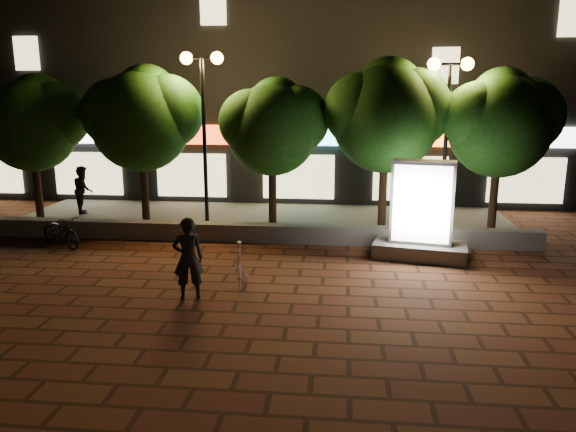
# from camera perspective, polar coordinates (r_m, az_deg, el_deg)

# --- Properties ---
(ground) EXTENTS (80.00, 80.00, 0.00)m
(ground) POSITION_cam_1_polar(r_m,az_deg,el_deg) (11.86, -7.41, -7.74)
(ground) COLOR #58301B
(ground) RESTS_ON ground
(retaining_wall) EXTENTS (16.00, 0.45, 0.50)m
(retaining_wall) POSITION_cam_1_polar(r_m,az_deg,el_deg) (15.52, -4.10, -1.73)
(retaining_wall) COLOR slate
(retaining_wall) RESTS_ON ground
(sidewalk) EXTENTS (16.00, 5.00, 0.08)m
(sidewalk) POSITION_cam_1_polar(r_m,az_deg,el_deg) (17.97, -2.73, -0.38)
(sidewalk) COLOR slate
(sidewalk) RESTS_ON ground
(building_block) EXTENTS (28.00, 8.12, 11.30)m
(building_block) POSITION_cam_1_polar(r_m,az_deg,el_deg) (23.94, -0.51, 14.88)
(building_block) COLOR black
(building_block) RESTS_ON ground
(tree_far_left) EXTENTS (3.36, 2.80, 4.63)m
(tree_far_left) POSITION_cam_1_polar(r_m,az_deg,el_deg) (18.88, -24.98, 9.08)
(tree_far_left) COLOR #301E12
(tree_far_left) RESTS_ON sidewalk
(tree_left) EXTENTS (3.60, 3.00, 4.89)m
(tree_left) POSITION_cam_1_polar(r_m,az_deg,el_deg) (17.37, -14.88, 10.11)
(tree_left) COLOR #301E12
(tree_left) RESTS_ON sidewalk
(tree_mid) EXTENTS (3.24, 2.70, 4.50)m
(tree_mid) POSITION_cam_1_polar(r_m,az_deg,el_deg) (16.41, -1.47, 9.59)
(tree_mid) COLOR #301E12
(tree_mid) RESTS_ON sidewalk
(tree_right) EXTENTS (3.72, 3.10, 5.07)m
(tree_right) POSITION_cam_1_polar(r_m,az_deg,el_deg) (16.31, 10.33, 10.60)
(tree_right) COLOR #301E12
(tree_right) RESTS_ON sidewalk
(tree_far_right) EXTENTS (3.48, 2.90, 4.76)m
(tree_far_right) POSITION_cam_1_polar(r_m,az_deg,el_deg) (16.87, 21.33, 9.34)
(tree_far_right) COLOR #301E12
(tree_far_right) RESTS_ON sidewalk
(street_lamp_left) EXTENTS (1.26, 0.36, 5.18)m
(street_lamp_left) POSITION_cam_1_polar(r_m,az_deg,el_deg) (16.52, -8.84, 12.29)
(street_lamp_left) COLOR black
(street_lamp_left) RESTS_ON sidewalk
(street_lamp_right) EXTENTS (1.26, 0.36, 4.98)m
(street_lamp_right) POSITION_cam_1_polar(r_m,az_deg,el_deg) (16.25, 16.35, 11.45)
(street_lamp_right) COLOR black
(street_lamp_right) RESTS_ON sidewalk
(ad_kiosk) EXTENTS (2.48, 1.58, 2.49)m
(ad_kiosk) POSITION_cam_1_polar(r_m,az_deg,el_deg) (14.18, 13.71, -0.33)
(ad_kiosk) COLOR slate
(ad_kiosk) RESTS_ON ground
(scooter_pink) EXTENTS (0.70, 1.56, 0.91)m
(scooter_pink) POSITION_cam_1_polar(r_m,az_deg,el_deg) (12.06, -5.06, -5.04)
(scooter_pink) COLOR #C6849B
(scooter_pink) RESTS_ON ground
(rider) EXTENTS (0.72, 0.59, 1.70)m
(rider) POSITION_cam_1_polar(r_m,az_deg,el_deg) (11.29, -10.34, -4.34)
(rider) COLOR black
(rider) RESTS_ON ground
(scooter_parked) EXTENTS (1.71, 1.34, 0.86)m
(scooter_parked) POSITION_cam_1_polar(r_m,az_deg,el_deg) (16.11, -22.57, -1.49)
(scooter_parked) COLOR black
(scooter_parked) RESTS_ON ground
(pedestrian) EXTENTS (0.89, 0.97, 1.61)m
(pedestrian) POSITION_cam_1_polar(r_m,az_deg,el_deg) (19.89, -20.53, 2.60)
(pedestrian) COLOR black
(pedestrian) RESTS_ON sidewalk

